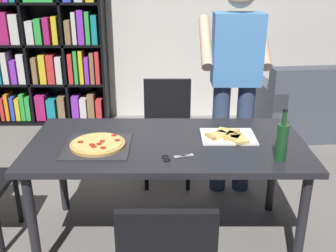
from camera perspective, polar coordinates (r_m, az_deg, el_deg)
ground_plane at (r=2.95m, az=-0.01°, el=-15.73°), size 12.00×12.00×0.00m
back_wall at (r=4.96m, az=0.07°, el=17.13°), size 6.40×0.10×2.80m
dining_table at (r=2.59m, az=-0.01°, el=-3.75°), size 1.80×0.87×0.75m
chair_far_side at (r=3.50m, az=0.03°, el=0.25°), size 0.42×0.42×0.90m
couch at (r=4.96m, az=22.71°, el=2.47°), size 1.79×1.04×0.85m
bookshelf at (r=5.00m, az=-17.01°, el=10.69°), size 1.40×0.35×1.95m
person_serving_pizza at (r=3.19m, az=9.87°, el=6.96°), size 0.55×0.54×1.75m
pepperoni_pizza_on_tray at (r=2.52m, az=-10.05°, el=-2.69°), size 0.41×0.41×0.04m
pizza_slices_on_towel at (r=2.65m, az=8.93°, el=-1.45°), size 0.36×0.29×0.03m
wine_bottle at (r=2.37m, az=16.35°, el=-2.07°), size 0.07×0.07×0.32m
kitchen_scissors at (r=2.34m, az=0.78°, el=-4.58°), size 0.20×0.11×0.01m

